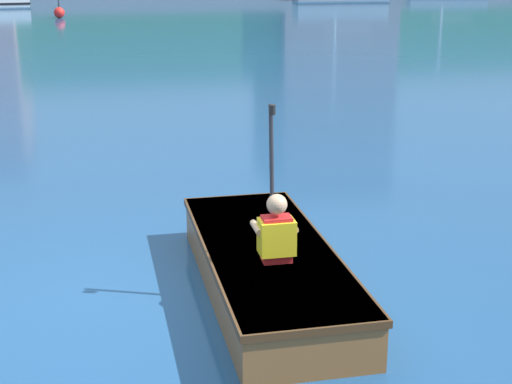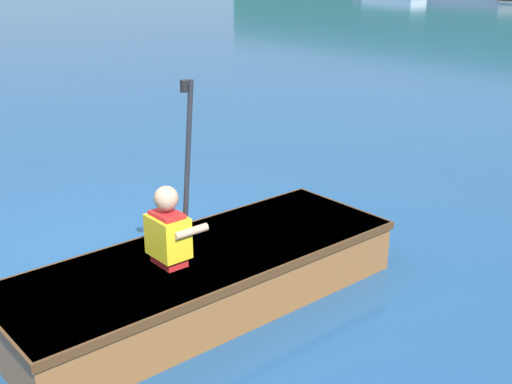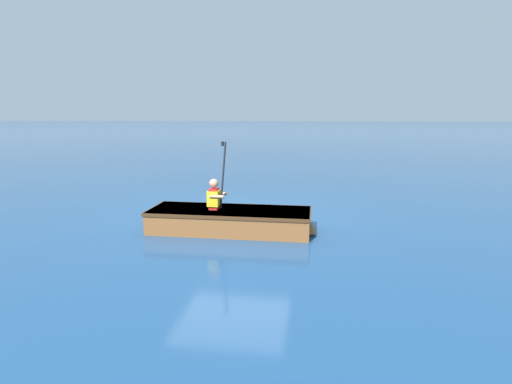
% 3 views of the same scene
% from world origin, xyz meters
% --- Properties ---
extents(ground_plane, '(300.00, 300.00, 0.00)m').
position_xyz_m(ground_plane, '(0.00, 0.00, 0.00)').
color(ground_plane, navy).
extents(rowboat_foreground, '(1.09, 3.15, 0.42)m').
position_xyz_m(rowboat_foreground, '(1.18, 0.25, 0.24)').
color(rowboat_foreground, brown).
rests_on(rowboat_foreground, ground).
extents(person_paddler, '(0.36, 0.36, 1.27)m').
position_xyz_m(person_paddler, '(1.19, -0.09, 0.69)').
color(person_paddler, red).
rests_on(person_paddler, rowboat_foreground).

